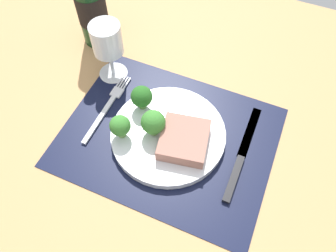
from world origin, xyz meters
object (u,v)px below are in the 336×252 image
(knife, at_px, (240,159))
(wine_bottle, at_px, (90,3))
(steak, at_px, (184,140))
(wine_glass, at_px, (107,43))
(plate, at_px, (168,134))
(fork, at_px, (107,107))

(knife, relative_size, wine_bottle, 0.80)
(steak, height_order, knife, steak)
(knife, xyz_separation_m, wine_bottle, (-0.43, 0.19, 0.10))
(steak, height_order, wine_glass, wine_glass)
(wine_bottle, bearing_deg, plate, -35.36)
(plate, xyz_separation_m, wine_bottle, (-0.28, 0.20, 0.10))
(knife, bearing_deg, wine_glass, 160.89)
(fork, distance_m, wine_bottle, 0.24)
(fork, xyz_separation_m, knife, (0.30, -0.01, 0.00))
(wine_bottle, distance_m, wine_glass, 0.13)
(steak, bearing_deg, plate, 162.83)
(fork, relative_size, wine_bottle, 0.67)
(steak, distance_m, knife, 0.12)
(steak, relative_size, wine_bottle, 0.34)
(steak, height_order, wine_bottle, wine_bottle)
(fork, bearing_deg, plate, -4.00)
(fork, height_order, wine_bottle, wine_bottle)
(plate, xyz_separation_m, steak, (0.04, -0.01, 0.02))
(fork, relative_size, knife, 0.83)
(plate, height_order, steak, steak)
(plate, distance_m, steak, 0.05)
(knife, relative_size, wine_glass, 1.65)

